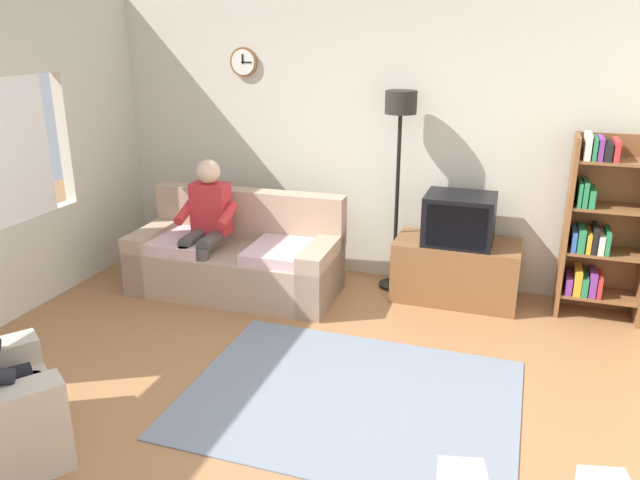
% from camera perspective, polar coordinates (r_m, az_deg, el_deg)
% --- Properties ---
extents(ground_plane, '(12.00, 12.00, 0.00)m').
position_cam_1_polar(ground_plane, '(4.10, -2.37, -16.41)').
color(ground_plane, '#9E6B42').
extents(back_wall_assembly, '(6.20, 0.17, 2.70)m').
position_cam_1_polar(back_wall_assembly, '(5.99, 6.68, 9.02)').
color(back_wall_assembly, beige).
rests_on(back_wall_assembly, ground_plane).
extents(couch, '(1.92, 0.93, 0.90)m').
position_cam_1_polar(couch, '(5.88, -7.56, -1.68)').
color(couch, tan).
rests_on(couch, ground_plane).
extents(tv_stand, '(1.10, 0.56, 0.55)m').
position_cam_1_polar(tv_stand, '(5.78, 12.35, -2.75)').
color(tv_stand, brown).
rests_on(tv_stand, ground_plane).
extents(tv, '(0.60, 0.49, 0.44)m').
position_cam_1_polar(tv, '(5.59, 12.67, 1.88)').
color(tv, black).
rests_on(tv, tv_stand).
extents(bookshelf, '(0.68, 0.36, 1.57)m').
position_cam_1_polar(bookshelf, '(5.69, 24.38, 1.08)').
color(bookshelf, brown).
rests_on(bookshelf, ground_plane).
extents(floor_lamp, '(0.28, 0.28, 1.85)m').
position_cam_1_polar(floor_lamp, '(5.65, 7.32, 9.42)').
color(floor_lamp, black).
rests_on(floor_lamp, ground_plane).
extents(area_rug, '(2.20, 1.70, 0.01)m').
position_cam_1_polar(area_rug, '(4.32, 2.79, -14.25)').
color(area_rug, slate).
rests_on(area_rug, ground_plane).
extents(person_on_couch, '(0.52, 0.54, 1.24)m').
position_cam_1_polar(person_on_couch, '(5.78, -10.42, 1.82)').
color(person_on_couch, red).
rests_on(person_on_couch, ground_plane).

